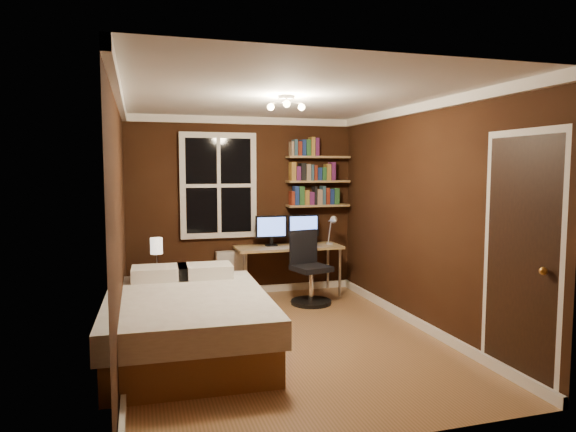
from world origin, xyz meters
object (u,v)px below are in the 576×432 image
object	(u,v)px
desk_lamp	(332,230)
office_chair	(309,276)
bedside_lamp	(157,255)
desk	(289,250)
bed	(187,322)
monitor_left	(271,231)
nightstand	(158,292)
radiator	(231,274)
monitor_right	(303,230)

from	to	relation	value
desk_lamp	office_chair	world-z (taller)	desk_lamp
bedside_lamp	office_chair	bearing A→B (deg)	-4.53
desk	office_chair	bearing A→B (deg)	-73.62
desk_lamp	bed	bearing A→B (deg)	-140.52
desk	monitor_left	xyz separation A→B (m)	(-0.23, 0.07, 0.28)
nightstand	bedside_lamp	distance (m)	0.47
nightstand	office_chair	distance (m)	1.96
office_chair	monitor_left	bearing A→B (deg)	108.89
bed	nightstand	bearing A→B (deg)	99.96
nightstand	bedside_lamp	world-z (taller)	bedside_lamp
nightstand	bedside_lamp	xyz separation A→B (m)	(0.00, 0.00, 0.47)
monitor_left	office_chair	bearing A→B (deg)	-56.39
office_chair	desk_lamp	bearing A→B (deg)	25.92
radiator	monitor_right	world-z (taller)	monitor_right
bedside_lamp	monitor_left	world-z (taller)	monitor_left
bed	monitor_right	bearing A→B (deg)	48.96
radiator	desk_lamp	world-z (taller)	desk_lamp
bedside_lamp	monitor_left	xyz separation A→B (m)	(1.58, 0.41, 0.20)
radiator	office_chair	world-z (taller)	office_chair
monitor_right	nightstand	bearing A→B (deg)	-168.77
desk	monitor_right	size ratio (longest dim) A/B	3.29
bedside_lamp	monitor_right	distance (m)	2.10
bed	desk_lamp	world-z (taller)	desk_lamp
monitor_left	desk_lamp	xyz separation A→B (m)	(0.84, -0.16, 0.01)
desk_lamp	office_chair	bearing A→B (deg)	-139.36
desk	desk_lamp	distance (m)	0.68
nightstand	monitor_right	size ratio (longest dim) A/B	1.10
monitor_right	monitor_left	bearing A→B (deg)	180.00
nightstand	bedside_lamp	bearing A→B (deg)	0.00
nightstand	office_chair	size ratio (longest dim) A/B	0.51
radiator	nightstand	bearing A→B (deg)	-153.28
radiator	monitor_left	xyz separation A→B (m)	(0.55, -0.11, 0.60)
monitor_right	desk_lamp	xyz separation A→B (m)	(0.37, -0.16, 0.01)
bed	monitor_left	xyz separation A→B (m)	(1.35, 1.97, 0.61)
monitor_right	office_chair	bearing A→B (deg)	-100.08
desk_lamp	office_chair	xyz separation A→B (m)	(-0.47, -0.40, -0.56)
desk	radiator	bearing A→B (deg)	166.75
bed	monitor_left	distance (m)	2.46
bedside_lamp	desk_lamp	world-z (taller)	desk_lamp
desk_lamp	bedside_lamp	bearing A→B (deg)	-174.14
desk_lamp	radiator	bearing A→B (deg)	169.11
bed	nightstand	world-z (taller)	bed
desk	monitor_left	distance (m)	0.37
monitor_left	desk_lamp	size ratio (longest dim) A/B	1.02
bed	bedside_lamp	bearing A→B (deg)	99.96
radiator	monitor_right	distance (m)	1.19
desk	monitor_left	world-z (taller)	monitor_left
monitor_left	bed	bearing A→B (deg)	-124.52
desk_lamp	monitor_right	bearing A→B (deg)	156.80
bed	radiator	world-z (taller)	bed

